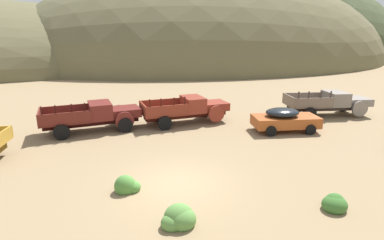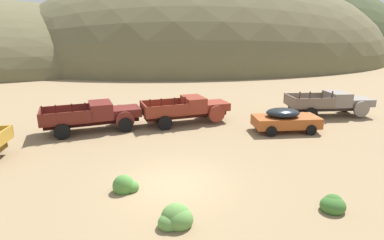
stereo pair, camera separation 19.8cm
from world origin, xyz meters
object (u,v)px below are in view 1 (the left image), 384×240
at_px(truck_oxblood, 99,116).
at_px(truck_rust_red, 191,109).
at_px(car_oxide_orange, 287,119).
at_px(truck_primer_gray, 333,103).

distance_m(truck_oxblood, truck_rust_red, 6.37).
relative_size(truck_oxblood, car_oxide_orange, 1.35).
distance_m(car_oxide_orange, truck_primer_gray, 6.30).
bearing_deg(car_oxide_orange, truck_rust_red, 155.76).
distance_m(truck_oxblood, car_oxide_orange, 12.45).
bearing_deg(truck_oxblood, truck_rust_red, -5.50).
bearing_deg(truck_primer_gray, truck_rust_red, -175.03).
xyz_separation_m(truck_rust_red, truck_primer_gray, (11.19, -1.83, 0.00)).
relative_size(car_oxide_orange, truck_primer_gray, 0.70).
bearing_deg(truck_primer_gray, truck_oxblood, -172.56).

